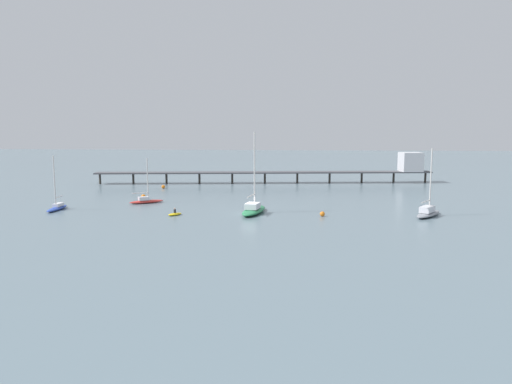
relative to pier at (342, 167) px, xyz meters
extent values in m
plane|color=slate|center=(-18.20, -43.11, -3.78)|extent=(400.00, 400.00, 0.00)
cube|color=#4C4C51|center=(-18.20, -2.19, -1.22)|extent=(79.19, 13.06, 0.30)
cylinder|color=#38332D|center=(-56.58, -6.81, -2.57)|extent=(0.50, 0.50, 2.41)
cylinder|color=#38332D|center=(-48.91, -5.88, -2.57)|extent=(0.50, 0.50, 2.41)
cylinder|color=#38332D|center=(-41.23, -4.96, -2.57)|extent=(0.50, 0.50, 2.41)
cylinder|color=#38332D|center=(-33.55, -4.04, -2.57)|extent=(0.50, 0.50, 2.41)
cylinder|color=#38332D|center=(-25.88, -3.11, -2.57)|extent=(0.50, 0.50, 2.41)
cylinder|color=#38332D|center=(-18.20, -2.19, -2.57)|extent=(0.50, 0.50, 2.41)
cylinder|color=#38332D|center=(-10.52, -1.27, -2.57)|extent=(0.50, 0.50, 2.41)
cylinder|color=#38332D|center=(-2.85, -0.34, -2.57)|extent=(0.50, 0.50, 2.41)
cylinder|color=#38332D|center=(4.83, 0.58, -2.57)|extent=(0.50, 0.50, 2.41)
cylinder|color=#38332D|center=(12.51, 1.50, -2.57)|extent=(0.50, 0.50, 2.41)
cylinder|color=#38332D|center=(20.18, 2.43, -2.57)|extent=(0.50, 0.50, 2.41)
cube|color=silver|center=(16.45, 1.98, 1.19)|extent=(5.29, 5.29, 4.52)
ellipsoid|color=gray|center=(8.97, -42.67, -3.43)|extent=(5.99, 7.48, 0.69)
cube|color=silver|center=(8.63, -43.17, -2.64)|extent=(2.82, 3.20, 0.89)
cylinder|color=silver|center=(9.18, -42.35, 1.67)|extent=(0.21, 0.21, 9.51)
cylinder|color=silver|center=(8.26, -43.72, -1.37)|extent=(1.98, 2.84, 0.17)
ellipsoid|color=red|center=(-37.17, -33.80, -3.51)|extent=(5.95, 4.57, 0.54)
cube|color=silver|center=(-37.57, -34.06, -2.93)|extent=(2.09, 1.88, 0.61)
cylinder|color=silver|center=(-36.91, -33.64, 0.44)|extent=(0.19, 0.19, 7.35)
cylinder|color=silver|center=(-38.09, -34.39, -1.91)|extent=(2.45, 1.63, 0.15)
ellipsoid|color=#2D4CB7|center=(-49.47, -41.91, -3.51)|extent=(1.46, 6.34, 0.55)
cube|color=silver|center=(-49.48, -41.40, -2.99)|extent=(1.00, 2.24, 0.49)
cylinder|color=silver|center=(-49.47, -42.23, 0.91)|extent=(0.20, 0.20, 8.29)
cylinder|color=silver|center=(-49.48, -41.08, -1.74)|extent=(0.18, 2.29, 0.16)
ellipsoid|color=#287F4C|center=(-17.48, -42.26, -3.36)|extent=(4.37, 9.38, 0.83)
cube|color=silver|center=(-17.62, -42.96, -2.50)|extent=(2.35, 2.94, 0.90)
cylinder|color=silver|center=(-17.39, -41.81, 2.96)|extent=(0.23, 0.23, 11.82)
cylinder|color=silver|center=(-17.76, -43.71, -0.82)|extent=(0.92, 3.84, 0.18)
ellipsoid|color=yellow|center=(-29.32, -44.96, -3.60)|extent=(2.33, 2.55, 0.35)
cylinder|color=#26262D|center=(-29.32, -44.96, -3.15)|extent=(0.51, 0.51, 0.55)
sphere|color=tan|center=(-29.32, -44.96, -2.76)|extent=(0.24, 0.24, 0.24)
sphere|color=orange|center=(-6.97, -44.13, -3.40)|extent=(0.75, 0.75, 0.75)
sphere|color=orange|center=(-39.21, -29.07, -3.34)|extent=(0.87, 0.87, 0.87)
sphere|color=orange|center=(-39.63, -13.74, -3.39)|extent=(0.79, 0.79, 0.79)
camera|label=1|loc=(-11.23, -116.64, 9.74)|focal=34.14mm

